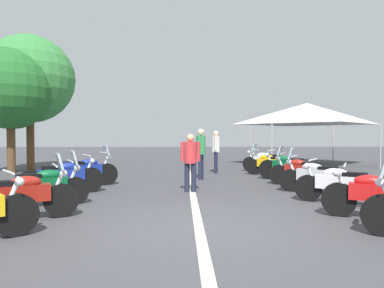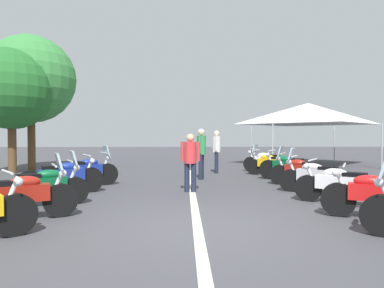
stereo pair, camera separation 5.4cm
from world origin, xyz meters
name	(u,v)px [view 2 (the right image)]	position (x,y,z in m)	size (l,w,h in m)	color
ground_plane	(198,228)	(0.00, 0.00, 0.00)	(80.00, 80.00, 0.00)	#424247
lane_centre_stripe	(193,199)	(2.53, 0.00, 0.00)	(13.86, 0.16, 0.01)	beige
motorcycle_left_row_1	(16,195)	(0.52, 3.21, 0.46)	(1.13, 2.01, 1.20)	black
motorcycle_left_row_2	(41,186)	(1.77, 3.27, 0.46)	(1.11, 1.87, 1.19)	black
motorcycle_left_row_3	(62,177)	(3.31, 3.36, 0.47)	(1.26, 1.92, 1.01)	black
motorcycle_left_row_4	(84,171)	(4.73, 3.20, 0.47)	(1.18, 1.89, 1.22)	black
motorcycle_right_row_1	(379,195)	(0.46, -3.28, 0.45)	(1.08, 1.86, 1.00)	black
motorcycle_right_row_2	(343,184)	(1.84, -3.27, 0.45)	(1.38, 1.83, 0.98)	black
motorcycle_right_row_3	(318,176)	(3.33, -3.29, 0.46)	(1.18, 1.88, 1.19)	black
motorcycle_right_row_4	(302,171)	(4.70, -3.34, 0.46)	(1.09, 1.87, 1.20)	black
motorcycle_right_row_5	(289,167)	(5.93, -3.30, 0.47)	(1.33, 1.79, 1.02)	black
motorcycle_right_row_6	(271,163)	(7.42, -3.09, 0.46)	(1.16, 1.79, 1.19)	black
motorcycle_right_row_7	(267,161)	(8.68, -3.24, 0.45)	(1.14, 1.91, 0.99)	black
bystander_0	(216,148)	(8.29, -1.09, 1.01)	(0.52, 0.32, 1.72)	#1E2338
bystander_1	(201,150)	(6.31, -0.37, 1.03)	(0.51, 0.32, 1.75)	#1E2338
bystander_2	(190,158)	(3.66, 0.05, 0.91)	(0.32, 0.52, 1.57)	#1E2338
roadside_tree_0	(11,89)	(8.44, 7.13, 3.38)	(3.26, 3.26, 5.02)	brown
roadside_tree_1	(31,79)	(9.56, 6.85, 3.94)	(3.77, 3.77, 5.84)	brown
event_tent	(308,114)	(12.31, -6.24, 2.65)	(5.52, 5.52, 3.20)	white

